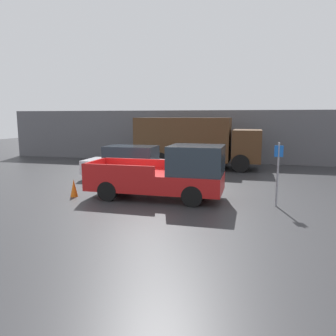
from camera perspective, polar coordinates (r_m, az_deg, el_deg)
ground_plane at (r=13.34m, az=-4.77°, el=-4.79°), size 60.00×60.00×0.00m
building_wall at (r=23.12m, az=3.71°, el=5.54°), size 28.00×0.15×3.59m
pickup_truck at (r=12.56m, az=-0.08°, el=-1.08°), size 5.21×1.98×2.10m
car at (r=16.73m, az=-6.69°, el=0.92°), size 4.58×1.84×1.70m
delivery_truck at (r=20.35m, az=4.49°, el=4.79°), size 7.58×2.38×3.09m
parking_sign at (r=12.09m, az=18.58°, el=-0.44°), size 0.30×0.07×2.27m
traffic_cone at (r=13.57m, az=-16.07°, el=-3.37°), size 0.29×0.29×0.69m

